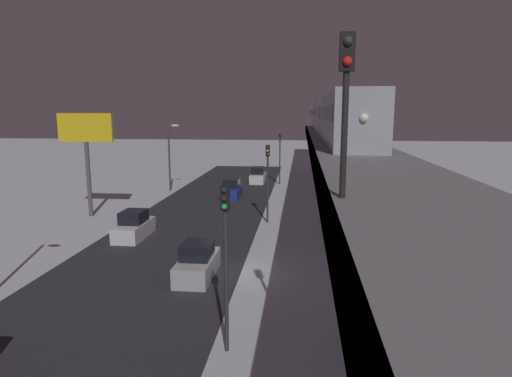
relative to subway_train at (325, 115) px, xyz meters
name	(u,v)px	position (x,y,z in m)	size (l,w,h in m)	color
ground_plane	(230,273)	(6.97, 36.06, -8.60)	(240.00, 240.00, 0.00)	silver
avenue_asphalt	(147,269)	(11.84, 36.06, -8.60)	(11.00, 97.76, 0.01)	#28282D
elevated_railway	(358,171)	(0.09, 36.06, -2.68)	(5.00, 97.76, 6.82)	slate
subway_train	(325,115)	(0.00, 0.00, 0.00)	(2.94, 74.07, 3.40)	#999EA8
rail_signal	(346,87)	(2.01, 48.15, 0.95)	(0.36, 0.41, 4.00)	black
sedan_silver	(197,263)	(8.64, 36.83, -7.80)	(1.80, 4.10, 1.97)	#B2B2B7
sedan_white	(258,176)	(8.64, 3.72, -7.80)	(1.80, 4.58, 1.97)	silver
sedan_white_2	(134,227)	(15.04, 29.84, -7.80)	(1.80, 4.20, 1.97)	silver
sedan_blue	(232,190)	(10.44, 13.98, -7.80)	(1.80, 4.52, 1.97)	navy
traffic_light_near	(226,245)	(5.74, 44.09, -4.40)	(0.32, 0.44, 6.40)	#2D2D2D
traffic_light_mid	(268,172)	(5.74, 24.60, -4.40)	(0.32, 0.44, 6.40)	#2D2D2D
traffic_light_far	(280,151)	(5.74, 5.11, -4.40)	(0.32, 0.44, 6.40)	#2D2D2D
commercial_billboard	(86,138)	(21.33, 23.91, -1.77)	(4.80, 0.36, 8.90)	#4C4C51
street_lamp_far	(171,149)	(17.91, 11.06, -3.79)	(1.35, 0.44, 7.65)	#38383D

